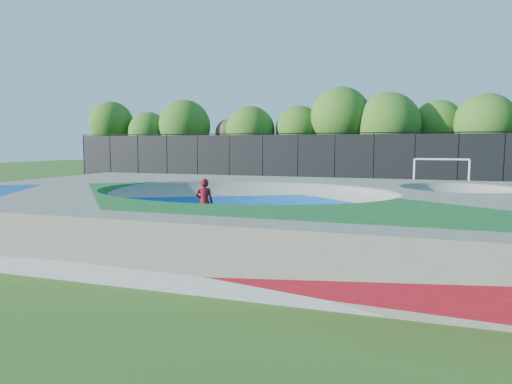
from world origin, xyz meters
TOP-DOWN VIEW (x-y plane):
  - ground at (0.00, 0.00)m, footprint 120.00×120.00m
  - skate_deck at (0.00, 0.00)m, footprint 22.00×14.00m
  - skater at (-1.70, 0.37)m, footprint 0.78×0.64m
  - skateboard at (-1.70, 0.37)m, footprint 0.81×0.45m
  - soccer_goal at (7.60, 15.91)m, footprint 3.38×0.12m
  - fence at (0.00, 21.00)m, footprint 48.09×0.09m
  - treeline at (3.44, 25.81)m, footprint 52.76×7.79m

SIDE VIEW (x-z plane):
  - ground at x=0.00m, z-range 0.00..0.00m
  - skateboard at x=-1.70m, z-range 0.00..0.05m
  - skate_deck at x=0.00m, z-range 0.00..1.50m
  - skater at x=-1.70m, z-range 0.00..1.85m
  - soccer_goal at x=7.60m, z-range 0.44..2.67m
  - fence at x=0.00m, z-range 0.08..4.12m
  - treeline at x=3.44m, z-range 0.70..9.16m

